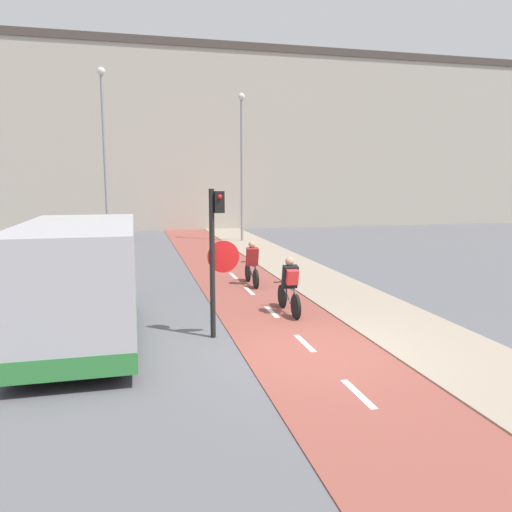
{
  "coord_description": "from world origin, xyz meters",
  "views": [
    {
      "loc": [
        -3.26,
        -8.7,
        3.26
      ],
      "look_at": [
        0.0,
        4.66,
        1.2
      ],
      "focal_mm": 35.0,
      "sensor_mm": 36.0,
      "label": 1
    }
  ],
  "objects_px": {
    "street_lamp_far": "(104,144)",
    "van": "(80,284)",
    "traffic_light_pole": "(216,247)",
    "cyclist_far": "(252,265)",
    "cyclist_near": "(290,286)",
    "street_lamp_sidewalk": "(242,154)"
  },
  "relations": [
    {
      "from": "street_lamp_far",
      "to": "street_lamp_sidewalk",
      "type": "height_order",
      "value": "street_lamp_far"
    },
    {
      "from": "traffic_light_pole",
      "to": "cyclist_far",
      "type": "height_order",
      "value": "traffic_light_pole"
    },
    {
      "from": "street_lamp_sidewalk",
      "to": "street_lamp_far",
      "type": "bearing_deg",
      "value": -159.86
    },
    {
      "from": "traffic_light_pole",
      "to": "cyclist_near",
      "type": "height_order",
      "value": "traffic_light_pole"
    },
    {
      "from": "street_lamp_far",
      "to": "cyclist_far",
      "type": "height_order",
      "value": "street_lamp_far"
    },
    {
      "from": "cyclist_near",
      "to": "street_lamp_sidewalk",
      "type": "bearing_deg",
      "value": 82.33
    },
    {
      "from": "street_lamp_far",
      "to": "cyclist_far",
      "type": "xyz_separation_m",
      "value": [
        4.77,
        -8.94,
        -4.28
      ]
    },
    {
      "from": "street_lamp_far",
      "to": "cyclist_far",
      "type": "relative_size",
      "value": 4.87
    },
    {
      "from": "van",
      "to": "street_lamp_sidewalk",
      "type": "bearing_deg",
      "value": 67.16
    },
    {
      "from": "street_lamp_sidewalk",
      "to": "van",
      "type": "bearing_deg",
      "value": -112.84
    },
    {
      "from": "street_lamp_far",
      "to": "traffic_light_pole",
      "type": "bearing_deg",
      "value": -78.51
    },
    {
      "from": "cyclist_near",
      "to": "van",
      "type": "height_order",
      "value": "van"
    },
    {
      "from": "traffic_light_pole",
      "to": "cyclist_near",
      "type": "xyz_separation_m",
      "value": [
        2.05,
        1.43,
        -1.24
      ]
    },
    {
      "from": "street_lamp_sidewalk",
      "to": "cyclist_near",
      "type": "distance_m",
      "value": 15.71
    },
    {
      "from": "traffic_light_pole",
      "to": "street_lamp_far",
      "type": "bearing_deg",
      "value": 101.49
    },
    {
      "from": "street_lamp_far",
      "to": "cyclist_far",
      "type": "bearing_deg",
      "value": -61.92
    },
    {
      "from": "traffic_light_pole",
      "to": "cyclist_far",
      "type": "relative_size",
      "value": 1.83
    },
    {
      "from": "street_lamp_far",
      "to": "van",
      "type": "distance_m",
      "value": 14.13
    },
    {
      "from": "cyclist_far",
      "to": "van",
      "type": "bearing_deg",
      "value": -134.86
    },
    {
      "from": "van",
      "to": "street_lamp_far",
      "type": "bearing_deg",
      "value": 90.44
    },
    {
      "from": "van",
      "to": "cyclist_near",
      "type": "bearing_deg",
      "value": 13.02
    },
    {
      "from": "street_lamp_far",
      "to": "van",
      "type": "xyz_separation_m",
      "value": [
        0.1,
        -13.62,
        -3.73
      ]
    }
  ]
}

